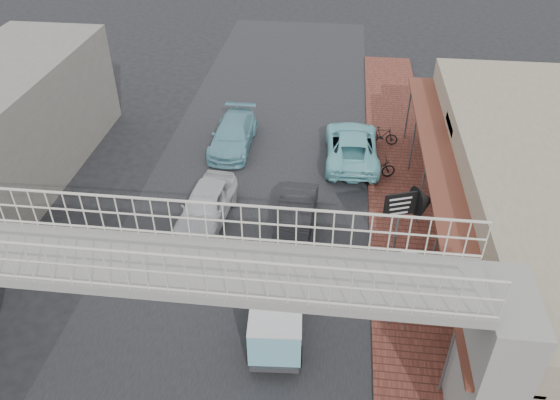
% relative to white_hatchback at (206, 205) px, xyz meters
% --- Properties ---
extents(ground, '(120.00, 120.00, 0.00)m').
position_rel_white_hatchback_xyz_m(ground, '(1.63, -4.24, -0.74)').
color(ground, black).
rests_on(ground, ground).
extents(road_strip, '(10.00, 60.00, 0.01)m').
position_rel_white_hatchback_xyz_m(road_strip, '(1.63, -4.24, -0.74)').
color(road_strip, black).
rests_on(road_strip, ground).
extents(sidewalk, '(3.00, 40.00, 0.10)m').
position_rel_white_hatchback_xyz_m(sidewalk, '(8.13, -1.24, -0.69)').
color(sidewalk, brown).
rests_on(sidewalk, ground).
extents(shophouse_row, '(7.20, 18.00, 4.00)m').
position_rel_white_hatchback_xyz_m(shophouse_row, '(12.60, -0.24, 1.26)').
color(shophouse_row, gray).
rests_on(shophouse_row, ground).
extents(footbridge, '(16.40, 2.40, 6.34)m').
position_rel_white_hatchback_xyz_m(footbridge, '(1.63, -8.24, 2.43)').
color(footbridge, gray).
rests_on(footbridge, ground).
extents(white_hatchback, '(2.12, 4.50, 1.49)m').
position_rel_white_hatchback_xyz_m(white_hatchback, '(0.00, 0.00, 0.00)').
color(white_hatchback, silver).
rests_on(white_hatchback, ground).
extents(dark_sedan, '(1.57, 4.00, 1.30)m').
position_rel_white_hatchback_xyz_m(dark_sedan, '(3.67, -0.09, -0.10)').
color(dark_sedan, black).
rests_on(dark_sedan, ground).
extents(angkot_curb, '(2.62, 5.36, 1.47)m').
position_rel_white_hatchback_xyz_m(angkot_curb, '(5.83, 5.50, -0.01)').
color(angkot_curb, '#7FD6DD').
rests_on(angkot_curb, ground).
extents(angkot_far, '(1.95, 4.71, 1.36)m').
position_rel_white_hatchback_xyz_m(angkot_far, '(-0.03, 6.01, -0.06)').
color(angkot_far, '#6AA8B8').
rests_on(angkot_far, ground).
extents(angkot_van, '(1.87, 3.66, 1.74)m').
position_rel_white_hatchback_xyz_m(angkot_van, '(3.57, -5.62, 0.36)').
color(angkot_van, black).
rests_on(angkot_van, ground).
extents(motorcycle_near, '(1.92, 1.06, 0.96)m').
position_rel_white_hatchback_xyz_m(motorcycle_near, '(6.93, 3.85, -0.17)').
color(motorcycle_near, black).
rests_on(motorcycle_near, sidewalk).
extents(motorcycle_far, '(1.58, 0.66, 0.92)m').
position_rel_white_hatchback_xyz_m(motorcycle_far, '(7.34, 7.00, -0.18)').
color(motorcycle_far, black).
rests_on(motorcycle_far, sidewalk).
extents(street_clock, '(0.77, 0.69, 3.01)m').
position_rel_white_hatchback_xyz_m(street_clock, '(7.48, -4.75, 1.85)').
color(street_clock, '#59595B').
rests_on(street_clock, sidewalk).
extents(arrow_sign, '(1.91, 1.28, 3.15)m').
position_rel_white_hatchback_xyz_m(arrow_sign, '(8.18, -1.46, 1.90)').
color(arrow_sign, '#59595B').
rests_on(arrow_sign, sidewalk).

